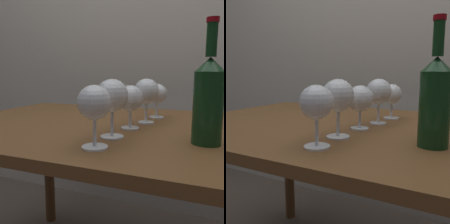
# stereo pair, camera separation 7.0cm
# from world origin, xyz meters

# --- Properties ---
(dining_table) EXTENTS (1.29, 0.83, 0.70)m
(dining_table) POSITION_xyz_m (0.00, 0.00, 0.61)
(dining_table) COLOR brown
(dining_table) RESTS_ON ground_plane
(wine_glass_merlot) EXTENTS (0.08, 0.08, 0.15)m
(wine_glass_merlot) POSITION_xyz_m (0.03, -0.29, 0.81)
(wine_glass_merlot) COLOR white
(wine_glass_merlot) RESTS_ON dining_table
(wine_glass_white) EXTENTS (0.09, 0.09, 0.16)m
(wine_glass_white) POSITION_xyz_m (0.03, -0.18, 0.82)
(wine_glass_white) COLOR white
(wine_glass_white) RESTS_ON dining_table
(wine_glass_cabernet) EXTENTS (0.08, 0.08, 0.14)m
(wine_glass_cabernet) POSITION_xyz_m (0.04, -0.06, 0.80)
(wine_glass_cabernet) COLOR white
(wine_glass_cabernet) RESTS_ON dining_table
(wine_glass_amber) EXTENTS (0.09, 0.09, 0.16)m
(wine_glass_amber) POSITION_xyz_m (0.06, 0.05, 0.81)
(wine_glass_amber) COLOR white
(wine_glass_amber) RESTS_ON dining_table
(wine_glass_chardonnay) EXTENTS (0.08, 0.08, 0.13)m
(wine_glass_chardonnay) POSITION_xyz_m (0.08, 0.17, 0.79)
(wine_glass_chardonnay) COLOR white
(wine_glass_chardonnay) RESTS_ON dining_table
(wine_bottle) EXTENTS (0.07, 0.07, 0.31)m
(wine_bottle) POSITION_xyz_m (0.27, -0.15, 0.82)
(wine_bottle) COLOR #143819
(wine_bottle) RESTS_ON dining_table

